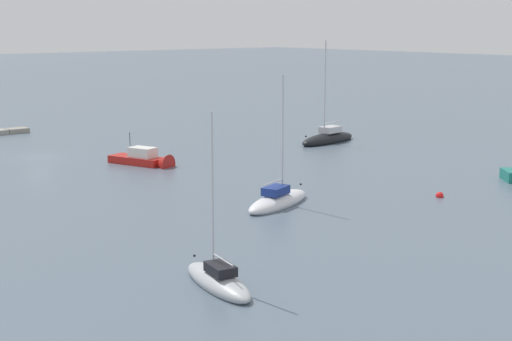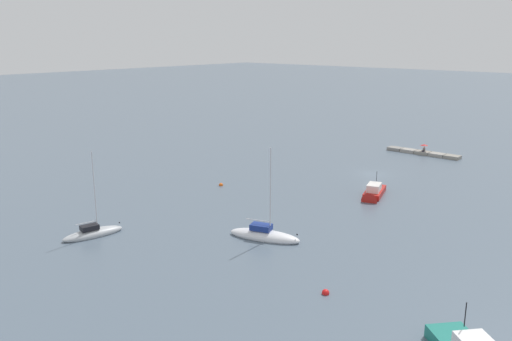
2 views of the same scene
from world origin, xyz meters
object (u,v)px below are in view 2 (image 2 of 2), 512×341
object	(u,v)px
sailboat_grey_outer	(93,233)
sailboat_white_far	(264,235)
motorboat_red_near	(373,194)
mooring_buoy_mid	(221,185)
person_seated_grey_left	(424,150)
mooring_buoy_near	(326,293)
umbrella_open_red	(424,145)

from	to	relation	value
sailboat_grey_outer	sailboat_white_far	bearing A→B (deg)	49.95
motorboat_red_near	mooring_buoy_mid	distance (m)	19.70
sailboat_white_far	sailboat_grey_outer	xyz separation A→B (m)	(13.22, 10.57, -0.05)
person_seated_grey_left	sailboat_grey_outer	world-z (taller)	sailboat_grey_outer
person_seated_grey_left	motorboat_red_near	distance (m)	27.80
person_seated_grey_left	sailboat_white_far	xyz separation A→B (m)	(-4.37, 46.54, -0.45)
person_seated_grey_left	sailboat_grey_outer	size ratio (longest dim) A/B	0.08
person_seated_grey_left	mooring_buoy_near	distance (m)	54.36
sailboat_white_far	sailboat_grey_outer	bearing A→B (deg)	-69.95
person_seated_grey_left	sailboat_white_far	world-z (taller)	sailboat_white_far
mooring_buoy_near	mooring_buoy_mid	distance (m)	31.88
umbrella_open_red	sailboat_white_far	world-z (taller)	sailboat_white_far
person_seated_grey_left	umbrella_open_red	size ratio (longest dim) A/B	0.57
umbrella_open_red	sailboat_grey_outer	xyz separation A→B (m)	(8.86, 57.14, -1.36)
mooring_buoy_mid	mooring_buoy_near	bearing A→B (deg)	149.25
motorboat_red_near	mooring_buoy_mid	size ratio (longest dim) A/B	12.35
sailboat_grey_outer	mooring_buoy_near	world-z (taller)	sailboat_grey_outer
sailboat_grey_outer	umbrella_open_red	bearing A→B (deg)	92.49
umbrella_open_red	mooring_buoy_near	size ratio (longest dim) A/B	2.20
sailboat_white_far	mooring_buoy_near	bearing A→B (deg)	44.01
sailboat_white_far	person_seated_grey_left	bearing A→B (deg)	166.77
sailboat_grey_outer	mooring_buoy_mid	size ratio (longest dim) A/B	16.31
person_seated_grey_left	umbrella_open_red	xyz separation A→B (m)	(-0.01, -0.02, 0.85)
mooring_buoy_near	mooring_buoy_mid	xyz separation A→B (m)	(27.39, -16.30, -0.01)
sailboat_white_far	motorboat_red_near	xyz separation A→B (m)	(-1.18, -19.30, 0.02)
sailboat_white_far	motorboat_red_near	size ratio (longest dim) A/B	1.43
person_seated_grey_left	mooring_buoy_mid	world-z (taller)	person_seated_grey_left
sailboat_white_far	mooring_buoy_mid	world-z (taller)	sailboat_white_far
sailboat_grey_outer	mooring_buoy_mid	distance (m)	21.50
sailboat_grey_outer	mooring_buoy_near	size ratio (longest dim) A/B	15.16
mooring_buoy_near	motorboat_red_near	bearing A→B (deg)	-68.77
person_seated_grey_left	mooring_buoy_mid	bearing A→B (deg)	78.65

